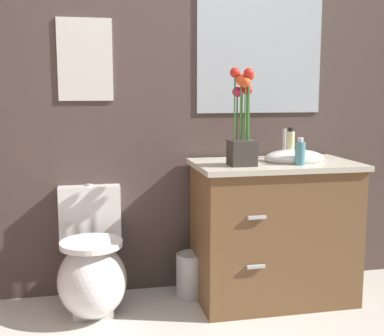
{
  "coord_description": "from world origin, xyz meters",
  "views": [
    {
      "loc": [
        -0.79,
        -1.57,
        1.24
      ],
      "look_at": [
        -0.22,
        1.13,
        0.82
      ],
      "focal_mm": 47.52,
      "sensor_mm": 36.0,
      "label": 1
    }
  ],
  "objects_px": {
    "wall_poster": "(85,60)",
    "wall_mirror": "(260,56)",
    "trash_bin": "(191,275)",
    "lotion_bottle": "(290,145)",
    "flower_vase": "(242,128)",
    "toilet": "(92,270)",
    "vanity_cabinet": "(274,229)",
    "soap_bottle": "(300,153)"
  },
  "relations": [
    {
      "from": "vanity_cabinet",
      "to": "trash_bin",
      "type": "height_order",
      "value": "vanity_cabinet"
    },
    {
      "from": "toilet",
      "to": "wall_poster",
      "type": "height_order",
      "value": "wall_poster"
    },
    {
      "from": "toilet",
      "to": "lotion_bottle",
      "type": "relative_size",
      "value": 3.53
    },
    {
      "from": "trash_bin",
      "to": "flower_vase",
      "type": "bearing_deg",
      "value": -39.8
    },
    {
      "from": "soap_bottle",
      "to": "trash_bin",
      "type": "xyz_separation_m",
      "value": [
        -0.57,
        0.25,
        -0.76
      ]
    },
    {
      "from": "flower_vase",
      "to": "wall_mirror",
      "type": "bearing_deg",
      "value": 59.27
    },
    {
      "from": "soap_bottle",
      "to": "wall_poster",
      "type": "height_order",
      "value": "wall_poster"
    },
    {
      "from": "flower_vase",
      "to": "wall_mirror",
      "type": "relative_size",
      "value": 0.67
    },
    {
      "from": "vanity_cabinet",
      "to": "flower_vase",
      "type": "height_order",
      "value": "flower_vase"
    },
    {
      "from": "trash_bin",
      "to": "vanity_cabinet",
      "type": "bearing_deg",
      "value": -12.96
    },
    {
      "from": "flower_vase",
      "to": "soap_bottle",
      "type": "xyz_separation_m",
      "value": [
        0.32,
        -0.05,
        -0.14
      ]
    },
    {
      "from": "vanity_cabinet",
      "to": "wall_poster",
      "type": "height_order",
      "value": "wall_poster"
    },
    {
      "from": "toilet",
      "to": "wall_mirror",
      "type": "height_order",
      "value": "wall_mirror"
    },
    {
      "from": "vanity_cabinet",
      "to": "wall_poster",
      "type": "distance_m",
      "value": 1.48
    },
    {
      "from": "toilet",
      "to": "wall_mirror",
      "type": "xyz_separation_m",
      "value": [
        1.06,
        0.27,
        1.21
      ]
    },
    {
      "from": "toilet",
      "to": "flower_vase",
      "type": "height_order",
      "value": "flower_vase"
    },
    {
      "from": "wall_poster",
      "to": "wall_mirror",
      "type": "height_order",
      "value": "wall_mirror"
    },
    {
      "from": "toilet",
      "to": "vanity_cabinet",
      "type": "relative_size",
      "value": 0.68
    },
    {
      "from": "flower_vase",
      "to": "wall_poster",
      "type": "height_order",
      "value": "wall_poster"
    },
    {
      "from": "soap_bottle",
      "to": "wall_poster",
      "type": "bearing_deg",
      "value": 159.32
    },
    {
      "from": "soap_bottle",
      "to": "lotion_bottle",
      "type": "xyz_separation_m",
      "value": [
        0.02,
        0.19,
        0.02
      ]
    },
    {
      "from": "soap_bottle",
      "to": "lotion_bottle",
      "type": "height_order",
      "value": "lotion_bottle"
    },
    {
      "from": "lotion_bottle",
      "to": "wall_poster",
      "type": "height_order",
      "value": "wall_poster"
    },
    {
      "from": "flower_vase",
      "to": "soap_bottle",
      "type": "relative_size",
      "value": 3.5
    },
    {
      "from": "lotion_bottle",
      "to": "trash_bin",
      "type": "bearing_deg",
      "value": 173.59
    },
    {
      "from": "soap_bottle",
      "to": "trash_bin",
      "type": "height_order",
      "value": "soap_bottle"
    },
    {
      "from": "lotion_bottle",
      "to": "wall_poster",
      "type": "xyz_separation_m",
      "value": [
        -1.17,
        0.25,
        0.5
      ]
    },
    {
      "from": "vanity_cabinet",
      "to": "trash_bin",
      "type": "xyz_separation_m",
      "value": [
        -0.48,
        0.11,
        -0.29
      ]
    },
    {
      "from": "trash_bin",
      "to": "soap_bottle",
      "type": "bearing_deg",
      "value": -23.9
    },
    {
      "from": "trash_bin",
      "to": "wall_poster",
      "type": "relative_size",
      "value": 0.58
    },
    {
      "from": "soap_bottle",
      "to": "trash_bin",
      "type": "relative_size",
      "value": 0.56
    },
    {
      "from": "vanity_cabinet",
      "to": "lotion_bottle",
      "type": "relative_size",
      "value": 5.15
    },
    {
      "from": "vanity_cabinet",
      "to": "trash_bin",
      "type": "distance_m",
      "value": 0.57
    },
    {
      "from": "toilet",
      "to": "lotion_bottle",
      "type": "distance_m",
      "value": 1.35
    },
    {
      "from": "vanity_cabinet",
      "to": "flower_vase",
      "type": "relative_size",
      "value": 1.89
    },
    {
      "from": "vanity_cabinet",
      "to": "flower_vase",
      "type": "bearing_deg",
      "value": -158.12
    },
    {
      "from": "toilet",
      "to": "trash_bin",
      "type": "xyz_separation_m",
      "value": [
        0.59,
        0.08,
        -0.11
      ]
    },
    {
      "from": "flower_vase",
      "to": "lotion_bottle",
      "type": "relative_size",
      "value": 2.73
    },
    {
      "from": "lotion_bottle",
      "to": "wall_mirror",
      "type": "distance_m",
      "value": 0.6
    },
    {
      "from": "vanity_cabinet",
      "to": "wall_poster",
      "type": "xyz_separation_m",
      "value": [
        -1.06,
        0.29,
        0.99
      ]
    },
    {
      "from": "lotion_bottle",
      "to": "wall_poster",
      "type": "bearing_deg",
      "value": 167.96
    },
    {
      "from": "trash_bin",
      "to": "wall_mirror",
      "type": "xyz_separation_m",
      "value": [
        0.47,
        0.18,
        1.31
      ]
    }
  ]
}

